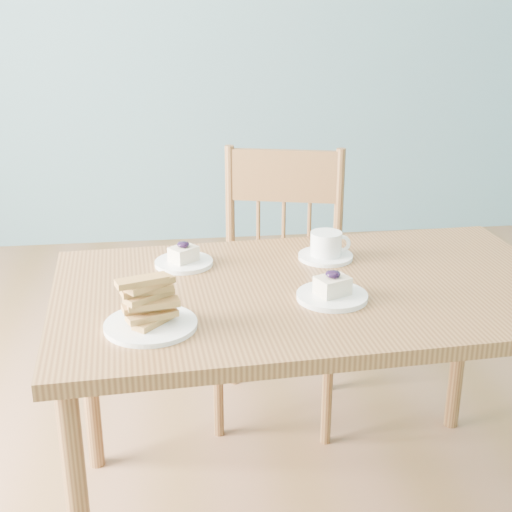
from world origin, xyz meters
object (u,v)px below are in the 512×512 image
Objects in this scene: dining_table at (311,311)px; dining_chair at (279,285)px; cheesecake_plate_far at (184,259)px; cheesecake_plate_near at (332,292)px; coffee_cup at (326,247)px; biscotti_plate at (150,310)px.

dining_chair is at bearing 86.04° from dining_table.
cheesecake_plate_near is at bearing -37.78° from cheesecake_plate_far.
coffee_cup is at bearing 0.12° from cheesecake_plate_far.
cheesecake_plate_near is (0.03, -0.67, 0.26)m from dining_chair.
biscotti_plate is at bearing -134.66° from coffee_cup.
dining_chair is 0.93m from biscotti_plate.
coffee_cup reaches higher than cheesecake_plate_far.
coffee_cup is at bearing 64.25° from dining_table.
dining_table is 1.48× the size of dining_chair.
dining_chair is 5.73× the size of cheesecake_plate_far.
cheesecake_plate_far is at bearing 142.22° from cheesecake_plate_near.
dining_chair is at bearing 61.04° from biscotti_plate.
cheesecake_plate_far reaches higher than dining_table.
biscotti_plate is at bearing -102.80° from cheesecake_plate_far.
dining_chair is 0.57m from cheesecake_plate_far.
biscotti_plate is (-0.09, -0.39, 0.03)m from cheesecake_plate_far.
dining_table is at bearing -76.21° from dining_chair.
dining_table is 0.40m from cheesecake_plate_far.
dining_chair is at bearing 92.43° from cheesecake_plate_near.
cheesecake_plate_near is 0.29m from coffee_cup.
dining_table is 0.13m from cheesecake_plate_near.
dining_chair reaches higher than dining_table.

